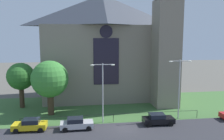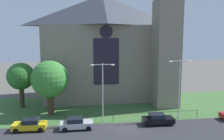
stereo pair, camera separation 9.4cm
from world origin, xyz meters
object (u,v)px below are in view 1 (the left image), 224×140
(streetlamp_near, at_px, (103,85))
(tree_left_far, at_px, (21,77))
(streetlamp_far, at_px, (179,82))
(church_building, at_px, (107,46))
(parked_car_silver, at_px, (76,124))
(tree_left_near, at_px, (50,79))
(parked_car_yellow, at_px, (30,125))
(parked_car_black, at_px, (158,119))

(streetlamp_near, bearing_deg, tree_left_far, 144.85)
(tree_left_far, relative_size, streetlamp_far, 0.88)
(church_building, bearing_deg, streetlamp_near, -99.11)
(tree_left_far, bearing_deg, streetlamp_near, -35.15)
(tree_left_far, xyz_separation_m, parked_car_silver, (9.27, -10.91, -4.54))
(streetlamp_far, height_order, parked_car_silver, streetlamp_far)
(church_building, bearing_deg, tree_left_near, -136.10)
(church_building, distance_m, parked_car_yellow, 21.60)
(tree_left_far, xyz_separation_m, streetlamp_near, (12.89, -9.07, 0.00))
(tree_left_near, relative_size, parked_car_black, 1.97)
(tree_left_near, bearing_deg, parked_car_yellow, -107.27)
(church_building, distance_m, parked_car_black, 19.08)
(tree_left_far, distance_m, parked_car_black, 23.38)
(tree_left_far, bearing_deg, parked_car_black, -28.04)
(tree_left_near, distance_m, parked_car_silver, 8.90)
(church_building, relative_size, streetlamp_near, 3.12)
(tree_left_far, bearing_deg, parked_car_yellow, -71.91)
(church_building, height_order, tree_left_far, church_building)
(church_building, distance_m, streetlamp_far, 17.21)
(tree_left_near, height_order, tree_left_far, tree_left_near)
(church_building, bearing_deg, parked_car_black, -72.01)
(tree_left_far, bearing_deg, tree_left_near, -40.47)
(tree_left_near, xyz_separation_m, tree_left_far, (-5.30, 4.52, -0.22))
(tree_left_near, xyz_separation_m, streetlamp_near, (7.59, -4.55, -0.21))
(church_building, relative_size, parked_car_silver, 6.15)
(church_building, height_order, tree_left_near, church_building)
(streetlamp_near, relative_size, streetlamp_far, 0.96)
(parked_car_silver, bearing_deg, parked_car_yellow, 175.17)
(tree_left_far, bearing_deg, streetlamp_far, -20.78)
(church_building, bearing_deg, parked_car_silver, -110.31)
(parked_car_silver, bearing_deg, streetlamp_near, 25.90)
(parked_car_black, bearing_deg, tree_left_far, 153.48)
(parked_car_yellow, bearing_deg, streetlamp_near, -169.37)
(tree_left_near, distance_m, parked_car_black, 16.89)
(streetlamp_near, xyz_separation_m, parked_car_silver, (-3.62, -1.83, -4.55))
(tree_left_near, relative_size, parked_car_yellow, 1.96)
(streetlamp_far, xyz_separation_m, parked_car_yellow, (-20.47, -1.44, -4.74))
(tree_left_near, bearing_deg, church_building, 43.90)
(streetlamp_near, height_order, parked_car_black, streetlamp_near)
(tree_left_far, relative_size, parked_car_yellow, 1.79)
(tree_left_near, height_order, streetlamp_near, tree_left_near)
(tree_left_near, height_order, parked_car_yellow, tree_left_near)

